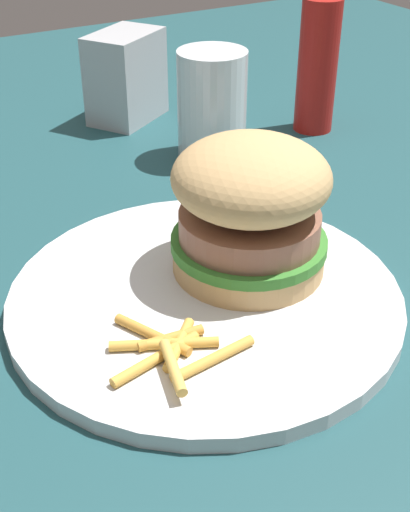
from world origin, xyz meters
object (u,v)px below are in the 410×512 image
(drink_glass, at_px, (212,110))
(ketchup_bottle, at_px, (317,67))
(fries_pile, at_px, (172,349))
(plate, at_px, (205,297))
(sandwich, at_px, (249,206))
(napkin_dispenser, at_px, (126,77))

(drink_glass, relative_size, ketchup_bottle, 0.76)
(fries_pile, height_order, drink_glass, drink_glass)
(plate, height_order, sandwich, sandwich)
(fries_pile, bearing_deg, ketchup_bottle, -139.34)
(plate, xyz_separation_m, fries_pile, (0.05, 0.05, 0.01))
(drink_glass, relative_size, napkin_dispenser, 1.10)
(plate, relative_size, drink_glass, 2.59)
(fries_pile, height_order, ketchup_bottle, ketchup_bottle)
(napkin_dispenser, bearing_deg, plate, -138.88)
(sandwich, xyz_separation_m, fries_pile, (0.10, 0.06, -0.05))
(sandwich, relative_size, ketchup_bottle, 0.81)
(drink_glass, bearing_deg, plate, 58.52)
(plate, height_order, fries_pile, fries_pile)
(napkin_dispenser, relative_size, ketchup_bottle, 0.70)
(plate, relative_size, fries_pile, 2.98)
(sandwich, distance_m, drink_glass, 0.24)
(drink_glass, xyz_separation_m, napkin_dispenser, (0.03, -0.14, 0.00))
(plate, xyz_separation_m, drink_glass, (-0.14, -0.23, 0.04))
(fries_pile, bearing_deg, plate, -136.54)
(sandwich, relative_size, drink_glass, 1.06)
(plate, height_order, ketchup_bottle, ketchup_bottle)
(drink_glass, bearing_deg, sandwich, 66.21)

